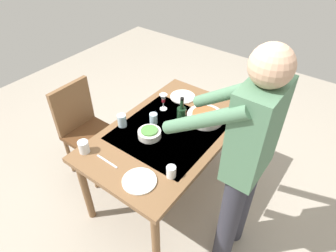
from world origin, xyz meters
name	(u,v)px	position (x,y,z in m)	size (l,w,h in m)	color
ground_plane	(168,189)	(0.00, 0.00, 0.00)	(6.00, 6.00, 0.00)	#9E9384
dining_table	(168,138)	(0.00, 0.00, 0.64)	(1.39, 0.86, 0.72)	brown
chair_near	(83,125)	(0.22, -0.81, 0.53)	(0.40, 0.40, 0.91)	#523019
person_server	(245,158)	(0.15, 0.69, 0.96)	(0.42, 0.61, 1.69)	#2D2D38
wine_bottle	(181,118)	(-0.08, 0.07, 0.83)	(0.07, 0.07, 0.30)	black
wine_glass_left	(163,99)	(-0.21, -0.21, 0.83)	(0.07, 0.07, 0.15)	white
water_cup_near_left	(153,118)	(-0.01, -0.16, 0.77)	(0.07, 0.07, 0.09)	silver
water_cup_near_right	(171,172)	(0.36, 0.30, 0.76)	(0.07, 0.07, 0.09)	silver
water_cup_far_left	(84,147)	(0.55, -0.35, 0.77)	(0.08, 0.08, 0.09)	silver
water_cup_far_right	(122,120)	(0.17, -0.34, 0.77)	(0.07, 0.07, 0.10)	silver
serving_bowl_pasta	(205,116)	(-0.30, 0.16, 0.75)	(0.30, 0.30, 0.07)	silver
side_bowl_salad	(149,133)	(0.14, -0.07, 0.75)	(0.18, 0.18, 0.07)	silver
dinner_plate_near	(183,97)	(-0.47, -0.18, 0.73)	(0.23, 0.23, 0.01)	silver
dinner_plate_far	(139,181)	(0.53, 0.16, 0.73)	(0.23, 0.23, 0.01)	silver
table_knife	(107,161)	(0.53, -0.15, 0.72)	(0.01, 0.20, 0.01)	silver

